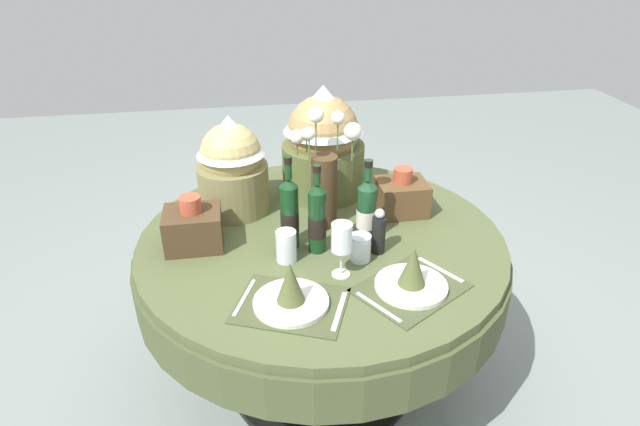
# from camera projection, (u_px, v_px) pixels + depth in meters

# --- Properties ---
(ground) EXTENTS (8.00, 8.00, 0.00)m
(ground) POSITION_uv_depth(u_px,v_px,m) (321.00, 374.00, 2.42)
(ground) COLOR gray
(dining_table) EXTENTS (1.43, 1.43, 0.73)m
(dining_table) POSITION_uv_depth(u_px,v_px,m) (321.00, 265.00, 2.13)
(dining_table) COLOR #4C5633
(dining_table) RESTS_ON ground
(place_setting_left) EXTENTS (0.41, 0.37, 0.16)m
(place_setting_left) POSITION_uv_depth(u_px,v_px,m) (291.00, 293.00, 1.67)
(place_setting_left) COLOR #41492B
(place_setting_left) RESTS_ON dining_table
(place_setting_right) EXTENTS (0.43, 0.40, 0.16)m
(place_setting_right) POSITION_uv_depth(u_px,v_px,m) (412.00, 277.00, 1.75)
(place_setting_right) COLOR #41492B
(place_setting_right) RESTS_ON dining_table
(flower_vase) EXTENTS (0.25, 0.17, 0.47)m
(flower_vase) POSITION_uv_depth(u_px,v_px,m) (324.00, 175.00, 2.05)
(flower_vase) COLOR #47331E
(flower_vase) RESTS_ON dining_table
(wine_bottle_left) EXTENTS (0.07, 0.07, 0.34)m
(wine_bottle_left) POSITION_uv_depth(u_px,v_px,m) (317.00, 218.00, 1.91)
(wine_bottle_left) COLOR #143819
(wine_bottle_left) RESTS_ON dining_table
(wine_bottle_right) EXTENTS (0.07, 0.07, 0.32)m
(wine_bottle_right) POSITION_uv_depth(u_px,v_px,m) (366.00, 210.00, 1.99)
(wine_bottle_right) COLOR #194223
(wine_bottle_right) RESTS_ON dining_table
(wine_bottle_rear) EXTENTS (0.07, 0.07, 0.36)m
(wine_bottle_rear) POSITION_uv_depth(u_px,v_px,m) (290.00, 213.00, 1.94)
(wine_bottle_rear) COLOR #143819
(wine_bottle_rear) RESTS_ON dining_table
(wine_glass_right) EXTENTS (0.07, 0.07, 0.20)m
(wine_glass_right) POSITION_uv_depth(u_px,v_px,m) (342.00, 239.00, 1.77)
(wine_glass_right) COLOR silver
(wine_glass_right) RESTS_ON dining_table
(tumbler_near_left) EXTENTS (0.07, 0.07, 0.12)m
(tumbler_near_left) POSITION_uv_depth(u_px,v_px,m) (286.00, 246.00, 1.89)
(tumbler_near_left) COLOR silver
(tumbler_near_left) RESTS_ON dining_table
(tumbler_mid) EXTENTS (0.07, 0.07, 0.10)m
(tumbler_mid) POSITION_uv_depth(u_px,v_px,m) (360.00, 248.00, 1.90)
(tumbler_mid) COLOR silver
(tumbler_mid) RESTS_ON dining_table
(pepper_mill) EXTENTS (0.05, 0.05, 0.18)m
(pepper_mill) POSITION_uv_depth(u_px,v_px,m) (379.00, 233.00, 1.93)
(pepper_mill) COLOR black
(pepper_mill) RESTS_ON dining_table
(gift_tub_back_left) EXTENTS (0.29, 0.29, 0.41)m
(gift_tub_back_left) POSITION_uv_depth(u_px,v_px,m) (232.00, 162.00, 2.15)
(gift_tub_back_left) COLOR olive
(gift_tub_back_left) RESTS_ON dining_table
(gift_tub_back_centre) EXTENTS (0.35, 0.35, 0.48)m
(gift_tub_back_centre) POSITION_uv_depth(u_px,v_px,m) (323.00, 139.00, 2.28)
(gift_tub_back_centre) COLOR #566033
(gift_tub_back_centre) RESTS_ON dining_table
(woven_basket_side_left) EXTENTS (0.21, 0.18, 0.20)m
(woven_basket_side_left) POSITION_uv_depth(u_px,v_px,m) (193.00, 227.00, 1.97)
(woven_basket_side_left) COLOR #47331E
(woven_basket_side_left) RESTS_ON dining_table
(woven_basket_side_right) EXTENTS (0.20, 0.17, 0.20)m
(woven_basket_side_right) POSITION_uv_depth(u_px,v_px,m) (401.00, 196.00, 2.20)
(woven_basket_side_right) COLOR brown
(woven_basket_side_right) RESTS_ON dining_table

